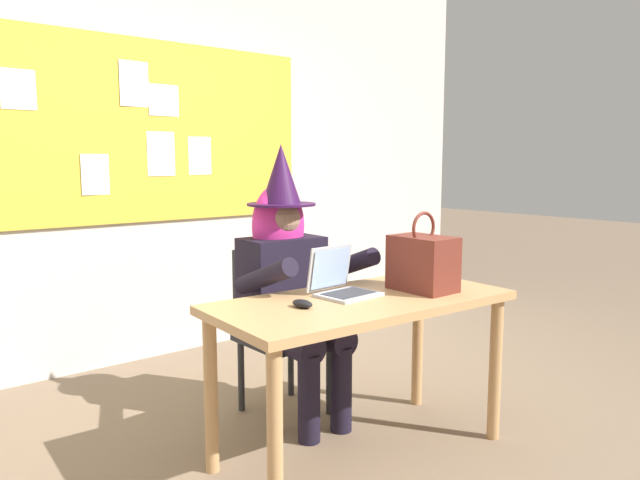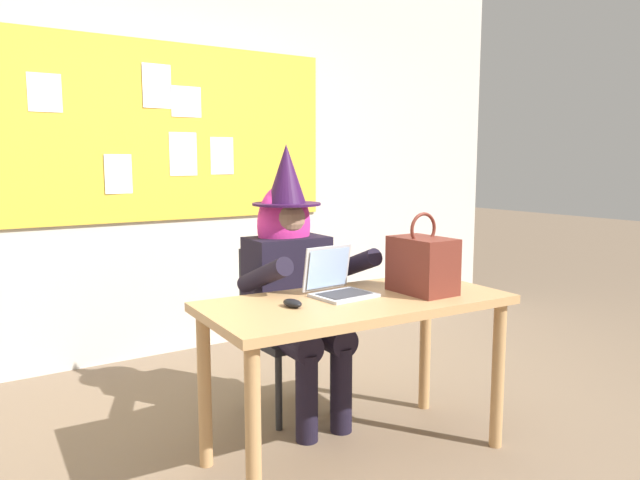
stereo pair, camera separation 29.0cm
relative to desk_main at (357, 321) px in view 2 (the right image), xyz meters
The scene contains 8 objects.
ground_plane 0.66m from the desk_main, behind, with size 24.00×24.00×0.00m, color #75604C.
wall_back_bulletin 2.14m from the desk_main, 94.73° to the left, with size 6.17×2.16×2.93m.
desk_main is the anchor object (origin of this frame).
chair_at_desk 0.70m from the desk_main, 89.69° to the left, with size 0.43×0.43×0.89m.
person_costumed 0.58m from the desk_main, 89.76° to the left, with size 0.61×0.65×1.44m.
laptop 0.19m from the desk_main, 106.03° to the left, with size 0.28×0.27×0.22m.
computer_mouse 0.34m from the desk_main, behind, with size 0.06×0.10×0.03m, color black.
handbag 0.41m from the desk_main, 11.76° to the right, with size 0.20×0.30×0.38m.
Camera 2 is at (-1.43, -2.08, 1.36)m, focal length 33.65 mm.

